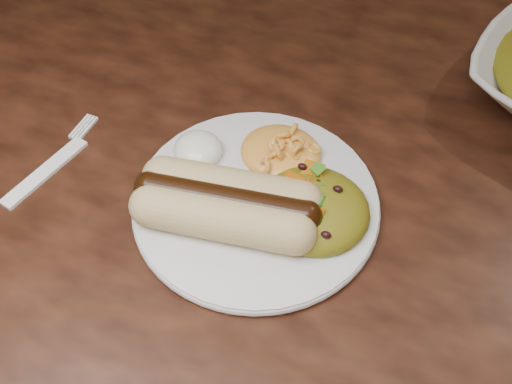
% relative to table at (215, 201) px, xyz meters
% --- Properties ---
extents(table, '(1.60, 0.90, 0.75)m').
position_rel_table_xyz_m(table, '(0.00, 0.00, 0.00)').
color(table, '#472314').
rests_on(table, floor).
extents(plate, '(0.28, 0.28, 0.01)m').
position_rel_table_xyz_m(plate, '(0.07, -0.05, 0.10)').
color(plate, silver).
rests_on(plate, table).
extents(hotdog, '(0.14, 0.09, 0.04)m').
position_rel_table_xyz_m(hotdog, '(0.06, -0.08, 0.12)').
color(hotdog, '#F0DF8D').
rests_on(hotdog, plate).
extents(mac_and_cheese, '(0.10, 0.09, 0.03)m').
position_rel_table_xyz_m(mac_and_cheese, '(0.07, 0.01, 0.12)').
color(mac_and_cheese, '#FF9747').
rests_on(mac_and_cheese, plate).
extents(sour_cream, '(0.05, 0.05, 0.03)m').
position_rel_table_xyz_m(sour_cream, '(0.00, -0.03, 0.12)').
color(sour_cream, white).
rests_on(sour_cream, plate).
extents(taco_salad, '(0.10, 0.10, 0.04)m').
position_rel_table_xyz_m(taco_salad, '(0.13, -0.05, 0.12)').
color(taco_salad, '#9A4807').
rests_on(taco_salad, plate).
extents(fork, '(0.05, 0.14, 0.00)m').
position_rel_table_xyz_m(fork, '(-0.13, -0.10, 0.09)').
color(fork, white).
rests_on(fork, table).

